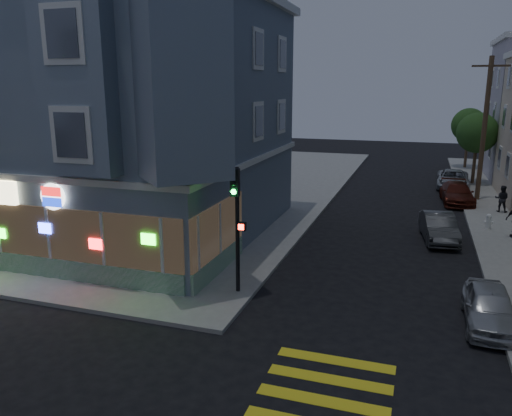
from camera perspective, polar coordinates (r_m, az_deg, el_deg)
The scene contains 13 objects.
ground at distance 15.41m, azimuth -17.62°, elevation -15.37°, with size 120.00×120.00×0.00m, color black.
sidewalk_nw at distance 40.80m, azimuth -14.32°, elevation 3.08°, with size 33.00×42.00×0.15m, color gray.
corner_building at distance 26.03m, azimuth -15.23°, elevation 9.94°, with size 14.60×14.60×11.40m.
utility_pole at distance 35.01m, azimuth 24.65°, elevation 8.37°, with size 2.20×0.30×9.00m.
street_tree_near at distance 41.05m, azimuth 23.97°, elevation 7.84°, with size 3.00×3.00×5.30m.
street_tree_far at distance 49.00m, azimuth 23.15°, elevation 8.69°, with size 3.00×3.00×5.30m.
pedestrian_a at distance 32.50m, azimuth 26.27°, elevation 0.96°, with size 0.76×0.59×1.56m, color black.
parked_car_a at distance 17.45m, azimuth 25.15°, elevation -10.22°, with size 1.49×3.71×1.26m, color #AEB1B6.
parked_car_b at distance 25.78m, azimuth 20.17°, elevation -2.10°, with size 1.41×4.04×1.33m, color #383A3D.
parked_car_c at distance 34.42m, azimuth 21.99°, elevation 1.56°, with size 1.84×4.53×1.31m, color #4E1B12.
parked_car_d at distance 39.52m, azimuth 21.59°, elevation 3.08°, with size 2.21×4.80×1.33m, color #A6ABB0.
traffic_signal at distance 17.18m, azimuth -2.23°, elevation -0.18°, with size 0.52×0.51×4.51m.
fire_hydrant at distance 28.38m, azimuth 25.04°, elevation -1.35°, with size 0.46×0.27×0.80m.
Camera 1 is at (8.29, -10.72, 7.34)m, focal length 35.00 mm.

